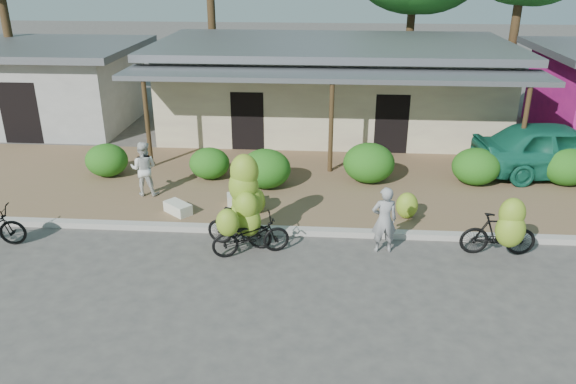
% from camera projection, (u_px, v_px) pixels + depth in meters
% --- Properties ---
extents(ground, '(100.00, 100.00, 0.00)m').
position_uv_depth(ground, '(328.00, 278.00, 11.71)').
color(ground, '#44413F').
rests_on(ground, ground).
extents(sidewalk, '(60.00, 6.00, 0.12)m').
position_uv_depth(sidewalk, '(329.00, 186.00, 16.29)').
color(sidewalk, brown).
rests_on(sidewalk, ground).
extents(curb, '(60.00, 0.25, 0.15)m').
position_uv_depth(curb, '(329.00, 232.00, 13.52)').
color(curb, '#A8A399').
rests_on(curb, ground).
extents(shop_main, '(13.00, 8.50, 3.35)m').
position_uv_depth(shop_main, '(332.00, 86.00, 21.10)').
color(shop_main, beige).
rests_on(shop_main, ground).
extents(shop_grey, '(7.00, 6.00, 3.15)m').
position_uv_depth(shop_grey, '(50.00, 84.00, 21.95)').
color(shop_grey, '#AAA9A4').
rests_on(shop_grey, ground).
extents(hedge_0, '(1.26, 1.13, 0.98)m').
position_uv_depth(hedge_0, '(107.00, 160.00, 16.73)').
color(hedge_0, '#1E5613').
rests_on(hedge_0, sidewalk).
extents(hedge_1, '(1.19, 1.07, 0.93)m').
position_uv_depth(hedge_1, '(209.00, 163.00, 16.55)').
color(hedge_1, '#1E5613').
rests_on(hedge_1, sidewalk).
extents(hedge_2, '(1.43, 1.29, 1.12)m').
position_uv_depth(hedge_2, '(266.00, 169.00, 15.85)').
color(hedge_2, '#1E5613').
rests_on(hedge_2, sidewalk).
extents(hedge_3, '(1.48, 1.34, 1.16)m').
position_uv_depth(hedge_3, '(369.00, 163.00, 16.24)').
color(hedge_3, '#1E5613').
rests_on(hedge_3, sidewalk).
extents(hedge_4, '(1.36, 1.23, 1.06)m').
position_uv_depth(hedge_4, '(476.00, 167.00, 16.10)').
color(hedge_4, '#1E5613').
rests_on(hedge_4, sidewalk).
extents(hedge_5, '(1.41, 1.27, 1.10)m').
position_uv_depth(hedge_5, '(566.00, 166.00, 16.07)').
color(hedge_5, '#1E5613').
rests_on(hedge_5, sidewalk).
extents(bike_left, '(1.63, 1.24, 1.22)m').
position_uv_depth(bike_left, '(237.00, 227.00, 12.73)').
color(bike_left, black).
rests_on(bike_left, ground).
extents(bike_center, '(1.86, 1.42, 2.20)m').
position_uv_depth(bike_center, '(247.00, 213.00, 12.62)').
color(bike_center, black).
rests_on(bike_center, ground).
extents(bike_right, '(1.69, 1.17, 1.63)m').
position_uv_depth(bike_right, '(502.00, 230.00, 12.21)').
color(bike_right, black).
rests_on(bike_right, ground).
extents(loose_banana_a, '(0.50, 0.42, 0.62)m').
position_uv_depth(loose_banana_a, '(256.00, 202.00, 14.33)').
color(loose_banana_a, '#8FB32C').
rests_on(loose_banana_a, sidewalk).
extents(loose_banana_b, '(0.47, 0.40, 0.59)m').
position_uv_depth(loose_banana_b, '(256.00, 199.00, 14.52)').
color(loose_banana_b, '#8FB32C').
rests_on(loose_banana_b, sidewalk).
extents(loose_banana_c, '(0.55, 0.46, 0.68)m').
position_uv_depth(loose_banana_c, '(407.00, 205.00, 14.03)').
color(loose_banana_c, '#8FB32C').
rests_on(loose_banana_c, sidewalk).
extents(sack_near, '(0.91, 0.55, 0.30)m').
position_uv_depth(sack_near, '(243.00, 199.00, 14.87)').
color(sack_near, silver).
rests_on(sack_near, sidewalk).
extents(sack_far, '(0.82, 0.77, 0.28)m').
position_uv_depth(sack_far, '(178.00, 208.00, 14.38)').
color(sack_far, silver).
rests_on(sack_far, sidewalk).
extents(vendor, '(0.61, 0.44, 1.57)m').
position_uv_depth(vendor, '(384.00, 220.00, 12.51)').
color(vendor, gray).
rests_on(vendor, ground).
extents(bystander, '(0.75, 0.59, 1.52)m').
position_uv_depth(bystander, '(144.00, 169.00, 15.28)').
color(bystander, silver).
rests_on(bystander, sidewalk).
extents(teal_van, '(5.00, 2.41, 1.65)m').
position_uv_depth(teal_van, '(556.00, 150.00, 16.60)').
color(teal_van, '#16664E').
rests_on(teal_van, sidewalk).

